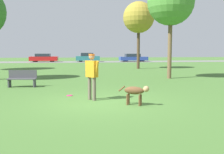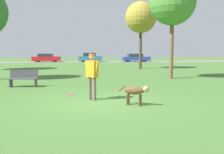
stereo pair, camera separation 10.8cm
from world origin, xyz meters
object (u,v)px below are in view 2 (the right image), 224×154
tree_far_right (141,18)px  dog (136,91)px  frisbee (70,95)px  parked_car_red (46,58)px  park_bench (24,78)px  tree_near_right (172,2)px  person (92,73)px  parked_car_teal (90,57)px  parked_car_blue (136,58)px

tree_far_right → dog: bearing=-103.6°
dog → frisbee: 3.15m
parked_car_red → park_bench: (2.51, -29.40, -0.20)m
tree_near_right → person: bearing=-128.5°
dog → parked_car_teal: parked_car_teal is taller
parked_car_teal → dog: bearing=-90.5°
tree_far_right → parked_car_blue: tree_far_right is taller
tree_far_right → parked_car_red: tree_far_right is taller
frisbee → parked_car_blue: bearing=73.3°
person → dog: size_ratio=1.72×
person → parked_car_blue: (8.71, 32.91, -0.38)m
parked_car_blue → parked_car_teal: bearing=176.2°
person → park_bench: bearing=-178.9°
person → park_bench: 5.16m
parked_car_blue → tree_near_right: bearing=-98.8°
frisbee → park_bench: park_bench is taller
dog → parked_car_blue: bearing=107.2°
park_bench → frisbee: bearing=-44.9°
parked_car_blue → park_bench: bearing=-114.1°
dog → tree_far_right: (4.20, 17.30, 4.59)m
tree_far_right → frisbee: bearing=-113.1°
tree_far_right → parked_car_teal: size_ratio=1.73×
tree_far_right → parked_car_teal: (-4.39, 17.02, -4.35)m
person → parked_car_blue: bearing=126.8°
frisbee → tree_near_right: bearing=42.7°
frisbee → park_bench: 3.81m
dog → parked_car_teal: bearing=119.7°
person → dog: person is taller
parked_car_red → parked_car_blue: parked_car_red is taller
parked_car_red → dog: bearing=-76.2°
dog → tree_far_right: size_ratio=0.15×
dog → frisbee: bearing=165.4°
frisbee → park_bench: (-2.41, 2.92, 0.44)m
frisbee → parked_car_blue: parked_car_blue is taller
dog → tree_near_right: 9.99m
person → tree_far_right: 17.58m
frisbee → tree_near_right: size_ratio=0.04×
parked_car_red → parked_car_teal: size_ratio=1.15×
person → tree_far_right: tree_far_right is taller
tree_far_right → park_bench: size_ratio=4.63×
dog → parked_car_red: (-7.16, 34.48, 0.19)m
dog → tree_far_right: tree_far_right is taller
tree_near_right → parked_car_teal: (-4.26, 26.34, -4.18)m
dog → person: bearing=170.5°
person → frisbee: (-0.85, 1.04, -1.01)m
tree_far_right → parked_car_red: bearing=123.5°
parked_car_red → parked_car_teal: (6.97, -0.16, 0.05)m
park_bench → person: bearing=-45.0°
frisbee → person: bearing=-50.7°
dog → park_bench: size_ratio=0.69×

